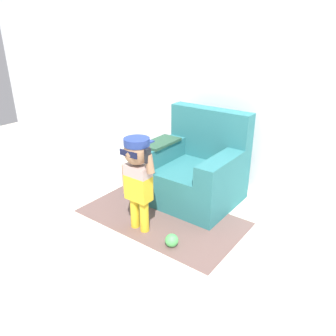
# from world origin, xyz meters

# --- Properties ---
(ground_plane) EXTENTS (10.00, 10.00, 0.00)m
(ground_plane) POSITION_xyz_m (0.00, 0.00, 0.00)
(ground_plane) COLOR beige
(wall_back) EXTENTS (10.00, 0.05, 2.60)m
(wall_back) POSITION_xyz_m (0.00, 0.74, 1.30)
(wall_back) COLOR silver
(wall_back) RESTS_ON ground_plane
(armchair) EXTENTS (1.02, 0.90, 1.03)m
(armchair) POSITION_xyz_m (-0.14, 0.14, 0.36)
(armchair) COLOR #286B70
(armchair) RESTS_ON ground_plane
(person_child) EXTENTS (0.39, 0.30, 0.96)m
(person_child) POSITION_xyz_m (-0.23, -0.75, 0.64)
(person_child) COLOR gold
(person_child) RESTS_ON ground_plane
(side_table) EXTENTS (0.33, 0.33, 0.49)m
(side_table) POSITION_xyz_m (-0.90, -0.02, 0.30)
(side_table) COLOR #333333
(side_table) RESTS_ON ground_plane
(rug) EXTENTS (1.72, 0.97, 0.01)m
(rug) POSITION_xyz_m (-0.18, -0.45, 0.00)
(rug) COLOR brown
(rug) RESTS_ON ground_plane
(toy_ball) EXTENTS (0.13, 0.13, 0.13)m
(toy_ball) POSITION_xyz_m (0.20, -0.79, 0.06)
(toy_ball) COLOR #4CB256
(toy_ball) RESTS_ON ground_plane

